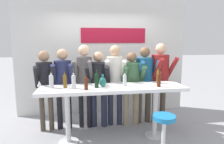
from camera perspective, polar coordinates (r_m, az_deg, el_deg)
ground_plane at (r=3.93m, az=0.24°, el=-18.57°), size 40.00×40.00×0.00m
back_wall at (r=4.99m, az=-2.55°, el=4.52°), size 4.21×0.12×2.85m
tasting_table at (r=3.61m, az=0.25°, el=-6.33°), size 2.61×0.64×1.00m
bar_stool at (r=3.23m, az=14.54°, el=-15.94°), size 0.36×0.36×0.71m
person_far_left at (r=4.14m, az=-18.58°, el=-2.61°), size 0.42×0.53×1.63m
person_left at (r=4.13m, az=-13.77°, el=-2.28°), size 0.41×0.52×1.65m
person_center_left at (r=4.10m, az=-7.88°, el=-1.22°), size 0.42×0.55×1.74m
person_center at (r=4.14m, az=-3.84°, el=-2.75°), size 0.53×0.61×1.59m
person_center_right at (r=4.20m, az=0.88°, el=-1.27°), size 0.47×0.58×1.72m
person_right at (r=4.24m, az=5.59°, el=-2.63°), size 0.48×0.54×1.58m
person_far_right at (r=4.40m, az=9.23°, el=-1.35°), size 0.50×0.59×1.68m
person_rightmost at (r=4.49m, az=13.58°, el=-0.62°), size 0.52×0.62×1.76m
wine_bottle_0 at (r=3.35m, az=-7.41°, el=-3.09°), size 0.06×0.06×0.26m
wine_bottle_1 at (r=3.48m, az=-10.91°, el=-2.46°), size 0.07×0.07×0.29m
wine_bottle_2 at (r=3.94m, az=13.13°, el=-1.12°), size 0.08×0.08×0.31m
wine_bottle_3 at (r=3.62m, az=3.65°, el=-2.12°), size 0.07×0.07×0.26m
wine_bottle_4 at (r=3.55m, az=-13.31°, el=-2.36°), size 0.06×0.06×0.29m
wine_bottle_5 at (r=3.64m, az=13.24°, el=-2.01°), size 0.07×0.07×0.30m
wine_bottle_6 at (r=3.48m, az=-4.44°, el=-2.20°), size 0.07×0.07×0.31m
wine_bottle_7 at (r=3.61m, az=-16.95°, el=-2.34°), size 0.08×0.08×0.28m
wine_glass_0 at (r=3.42m, az=-20.05°, el=-3.22°), size 0.07×0.07×0.18m
decorative_vase at (r=3.57m, az=-2.68°, el=-2.77°), size 0.13×0.13×0.22m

